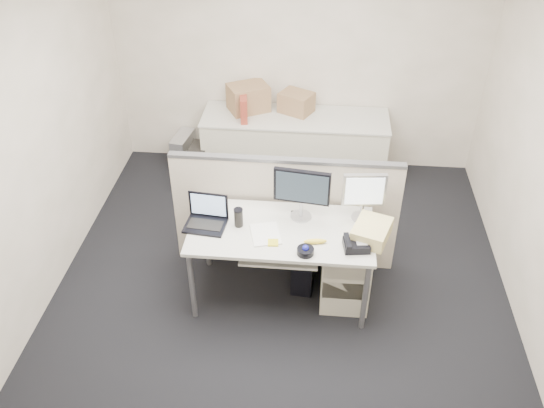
# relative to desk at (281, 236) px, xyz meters

# --- Properties ---
(floor) EXTENTS (4.00, 4.50, 0.01)m
(floor) POSITION_rel_desk_xyz_m (0.00, 0.00, -0.67)
(floor) COLOR black
(floor) RESTS_ON ground
(wall_back) EXTENTS (4.00, 0.02, 2.70)m
(wall_back) POSITION_rel_desk_xyz_m (0.00, 2.25, 0.69)
(wall_back) COLOR silver
(wall_back) RESTS_ON ground
(wall_left) EXTENTS (0.02, 4.50, 2.70)m
(wall_left) POSITION_rel_desk_xyz_m (-2.00, 0.00, 0.69)
(wall_left) COLOR silver
(wall_left) RESTS_ON ground
(desk) EXTENTS (1.50, 0.75, 0.73)m
(desk) POSITION_rel_desk_xyz_m (0.00, 0.00, 0.00)
(desk) COLOR #B7B5AA
(desk) RESTS_ON floor
(keyboard_tray) EXTENTS (0.62, 0.32, 0.02)m
(keyboard_tray) POSITION_rel_desk_xyz_m (0.00, -0.18, -0.04)
(keyboard_tray) COLOR #B7B5AA
(keyboard_tray) RESTS_ON desk
(drawer_pedestal) EXTENTS (0.40, 0.55, 0.65)m
(drawer_pedestal) POSITION_rel_desk_xyz_m (0.55, 0.05, -0.34)
(drawer_pedestal) COLOR beige
(drawer_pedestal) RESTS_ON floor
(cubicle_partition) EXTENTS (2.00, 0.06, 1.10)m
(cubicle_partition) POSITION_rel_desk_xyz_m (0.00, 0.45, -0.11)
(cubicle_partition) COLOR beige
(cubicle_partition) RESTS_ON floor
(back_counter) EXTENTS (2.00, 0.60, 0.72)m
(back_counter) POSITION_rel_desk_xyz_m (0.00, 1.93, -0.30)
(back_counter) COLOR beige
(back_counter) RESTS_ON floor
(monitor_main) EXTENTS (0.48, 0.24, 0.46)m
(monitor_main) POSITION_rel_desk_xyz_m (0.15, 0.18, 0.30)
(monitor_main) COLOR black
(monitor_main) RESTS_ON desk
(monitor_small) EXTENTS (0.37, 0.21, 0.43)m
(monitor_small) POSITION_rel_desk_xyz_m (0.65, 0.21, 0.28)
(monitor_small) COLOR #B7B7BC
(monitor_small) RESTS_ON desk
(laptop) EXTENTS (0.35, 0.28, 0.25)m
(laptop) POSITION_rel_desk_xyz_m (-0.62, -0.02, 0.19)
(laptop) COLOR black
(laptop) RESTS_ON desk
(trackball) EXTENTS (0.15, 0.15, 0.05)m
(trackball) POSITION_rel_desk_xyz_m (0.21, -0.28, 0.09)
(trackball) COLOR black
(trackball) RESTS_ON desk
(desk_phone) EXTENTS (0.22, 0.19, 0.06)m
(desk_phone) POSITION_rel_desk_xyz_m (0.60, -0.18, 0.10)
(desk_phone) COLOR black
(desk_phone) RESTS_ON desk
(paper_stack) EXTENTS (0.29, 0.33, 0.01)m
(paper_stack) POSITION_rel_desk_xyz_m (-0.12, -0.08, 0.07)
(paper_stack) COLOR silver
(paper_stack) RESTS_ON desk
(sticky_pad) EXTENTS (0.09, 0.09, 0.01)m
(sticky_pad) POSITION_rel_desk_xyz_m (-0.05, -0.18, 0.07)
(sticky_pad) COLOR gold
(sticky_pad) RESTS_ON desk
(travel_mug) EXTENTS (0.08, 0.08, 0.15)m
(travel_mug) POSITION_rel_desk_xyz_m (-0.35, 0.02, 0.14)
(travel_mug) COLOR black
(travel_mug) RESTS_ON desk
(banana) EXTENTS (0.19, 0.07, 0.04)m
(banana) POSITION_rel_desk_xyz_m (0.28, -0.15, 0.09)
(banana) COLOR yellow
(banana) RESTS_ON desk
(cellphone) EXTENTS (0.07, 0.11, 0.01)m
(cellphone) POSITION_rel_desk_xyz_m (0.10, 0.20, 0.07)
(cellphone) COLOR black
(cellphone) RESTS_ON desk
(manila_folders) EXTENTS (0.36, 0.41, 0.13)m
(manila_folders) POSITION_rel_desk_xyz_m (0.72, -0.04, 0.13)
(manila_folders) COLOR #DFD285
(manila_folders) RESTS_ON desk
(keyboard) EXTENTS (0.44, 0.24, 0.02)m
(keyboard) POSITION_rel_desk_xyz_m (-0.05, -0.14, -0.02)
(keyboard) COLOR black
(keyboard) RESTS_ON keyboard_tray
(pc_tower_desk) EXTENTS (0.22, 0.46, 0.42)m
(pc_tower_desk) POSITION_rel_desk_xyz_m (0.20, 0.20, -0.46)
(pc_tower_desk) COLOR black
(pc_tower_desk) RESTS_ON floor
(pc_tower_spare_dark) EXTENTS (0.22, 0.49, 0.44)m
(pc_tower_spare_dark) POSITION_rel_desk_xyz_m (-1.05, 1.63, -0.44)
(pc_tower_spare_dark) COLOR black
(pc_tower_spare_dark) RESTS_ON floor
(pc_tower_spare_silver) EXTENTS (0.23, 0.44, 0.39)m
(pc_tower_spare_silver) POSITION_rel_desk_xyz_m (-1.30, 2.03, -0.47)
(pc_tower_spare_silver) COLOR #B7B7BC
(pc_tower_spare_silver) RESTS_ON floor
(cardboard_box_left) EXTENTS (0.51, 0.47, 0.31)m
(cardboard_box_left) POSITION_rel_desk_xyz_m (-0.52, 2.05, 0.21)
(cardboard_box_left) COLOR #957B51
(cardboard_box_left) RESTS_ON back_counter
(cardboard_box_right) EXTENTS (0.42, 0.39, 0.24)m
(cardboard_box_right) POSITION_rel_desk_xyz_m (0.00, 2.05, 0.18)
(cardboard_box_right) COLOR #957B51
(cardboard_box_right) RESTS_ON back_counter
(red_binder) EXTENTS (0.12, 0.32, 0.29)m
(red_binder) POSITION_rel_desk_xyz_m (-0.55, 1.85, 0.20)
(red_binder) COLOR #973625
(red_binder) RESTS_ON back_counter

